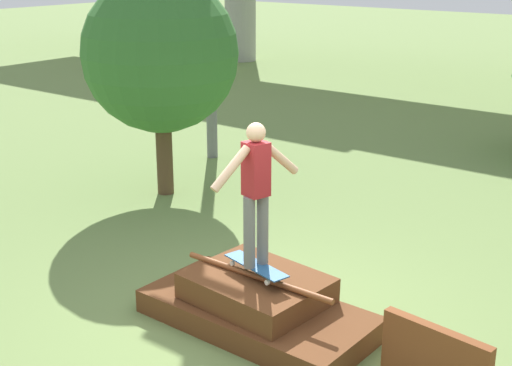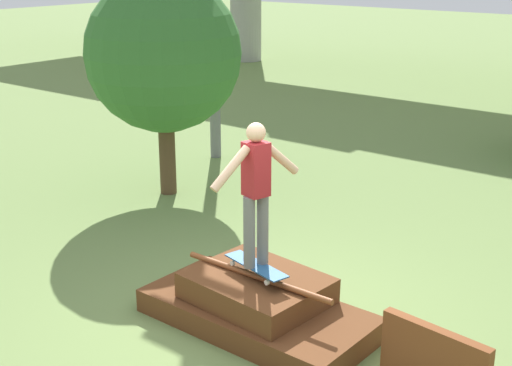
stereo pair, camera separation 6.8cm
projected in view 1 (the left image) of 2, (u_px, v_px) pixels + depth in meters
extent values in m
plane|color=olive|center=(257.00, 325.00, 7.47)|extent=(80.00, 80.00, 0.00)
cube|color=#5B3319|center=(257.00, 314.00, 7.43)|extent=(2.45, 1.21, 0.25)
cube|color=#5B3319|center=(257.00, 288.00, 7.43)|extent=(1.43, 1.18, 0.29)
cylinder|color=brown|center=(257.00, 277.00, 7.30)|extent=(1.83, 0.06, 0.06)
cube|color=brown|center=(435.00, 358.00, 6.33)|extent=(1.06, 0.23, 0.60)
cube|color=#23517F|center=(256.00, 265.00, 7.29)|extent=(0.85, 0.40, 0.01)
cylinder|color=silver|center=(281.00, 278.00, 7.14)|extent=(0.06, 0.04, 0.05)
cylinder|color=silver|center=(267.00, 282.00, 7.04)|extent=(0.06, 0.04, 0.05)
cylinder|color=silver|center=(246.00, 259.00, 7.58)|extent=(0.06, 0.04, 0.05)
cylinder|color=silver|center=(232.00, 263.00, 7.47)|extent=(0.06, 0.04, 0.05)
cylinder|color=slate|center=(263.00, 229.00, 7.22)|extent=(0.12, 0.12, 0.75)
cylinder|color=slate|center=(249.00, 233.00, 7.12)|extent=(0.12, 0.12, 0.75)
cube|color=maroon|center=(256.00, 169.00, 6.97)|extent=(0.26, 0.26, 0.55)
sphere|color=tan|center=(256.00, 132.00, 6.86)|extent=(0.19, 0.19, 0.19)
cylinder|color=tan|center=(280.00, 158.00, 7.13)|extent=(0.20, 0.47, 0.41)
cylinder|color=tan|center=(231.00, 169.00, 6.77)|extent=(0.20, 0.47, 0.41)
cylinder|color=#4C3823|center=(165.00, 157.00, 11.38)|extent=(0.26, 0.26, 1.22)
sphere|color=#336B2D|center=(160.00, 54.00, 10.87)|extent=(2.42, 2.42, 2.42)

